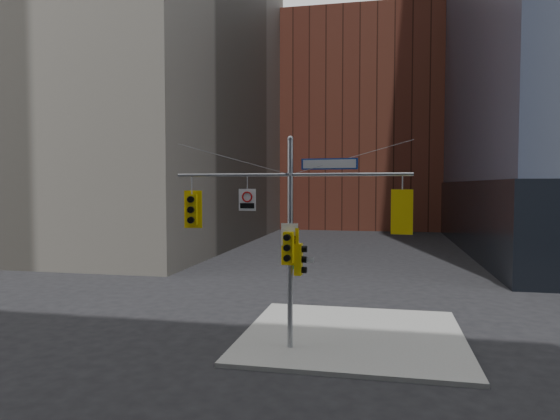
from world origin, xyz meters
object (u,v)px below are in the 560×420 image
at_px(traffic_light_west_arm, 192,209).
at_px(traffic_light_east_arm, 402,212).
at_px(regulatory_sign_arm, 247,199).
at_px(signal_assembly, 290,222).
at_px(traffic_light_pole_front, 289,247).
at_px(traffic_light_pole_side, 300,259).
at_px(street_sign_blade, 329,164).

height_order(traffic_light_west_arm, traffic_light_east_arm, traffic_light_east_arm).
xyz_separation_m(traffic_light_east_arm, regulatory_sign_arm, (-5.14, -0.02, 0.37)).
distance_m(signal_assembly, traffic_light_pole_front, 0.86).
distance_m(traffic_light_west_arm, traffic_light_east_arm, 7.16).
height_order(traffic_light_west_arm, traffic_light_pole_side, traffic_light_west_arm).
xyz_separation_m(traffic_light_pole_front, street_sign_blade, (1.30, 0.27, 2.75)).
xyz_separation_m(traffic_light_pole_side, traffic_light_pole_front, (-0.32, -0.27, 0.44)).
distance_m(traffic_light_pole_side, traffic_light_pole_front, 0.61).
bearing_deg(regulatory_sign_arm, traffic_light_pole_front, -8.87).
bearing_deg(street_sign_blade, traffic_light_east_arm, 6.19).
bearing_deg(traffic_light_west_arm, traffic_light_east_arm, -9.22).
bearing_deg(traffic_light_pole_side, regulatory_sign_arm, 92.10).
bearing_deg(traffic_light_west_arm, signal_assembly, -9.34).
relative_size(traffic_light_east_arm, regulatory_sign_arm, 1.91).
height_order(traffic_light_pole_front, street_sign_blade, street_sign_blade).
height_order(traffic_light_west_arm, regulatory_sign_arm, regulatory_sign_arm).
relative_size(traffic_light_pole_side, regulatory_sign_arm, 1.41).
relative_size(traffic_light_pole_front, street_sign_blade, 0.67).
distance_m(signal_assembly, traffic_light_west_arm, 3.52).
relative_size(traffic_light_pole_side, traffic_light_pole_front, 0.84).
bearing_deg(traffic_light_east_arm, traffic_light_west_arm, 3.64).
distance_m(traffic_light_west_arm, street_sign_blade, 5.05).
bearing_deg(traffic_light_east_arm, traffic_light_pole_side, 3.64).
height_order(traffic_light_west_arm, traffic_light_pole_front, traffic_light_west_arm).
xyz_separation_m(traffic_light_east_arm, traffic_light_pole_side, (-3.33, 0.01, -1.64)).
distance_m(traffic_light_west_arm, traffic_light_pole_front, 3.71).
bearing_deg(traffic_light_pole_side, signal_assembly, 92.34).
xyz_separation_m(traffic_light_pole_side, regulatory_sign_arm, (-1.81, -0.03, 2.02)).
distance_m(traffic_light_pole_side, regulatory_sign_arm, 2.71).
relative_size(traffic_light_pole_front, regulatory_sign_arm, 1.68).
xyz_separation_m(traffic_light_west_arm, street_sign_blade, (4.81, -0.01, 1.55)).
xyz_separation_m(traffic_light_west_arm, traffic_light_pole_side, (3.83, -0.01, -1.64)).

